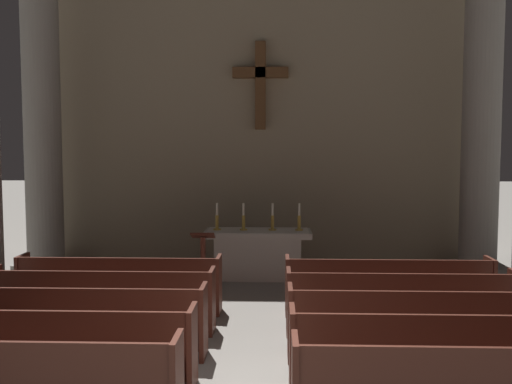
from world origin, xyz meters
name	(u,v)px	position (x,y,z in m)	size (l,w,h in m)	color
pew_left_row_1	(8,383)	(-2.20, -0.04, 0.48)	(3.33, 0.50, 0.95)	#4C2319
pew_left_row_2	(49,347)	(-2.20, 0.97, 0.48)	(3.33, 0.50, 0.95)	#4C2319
pew_left_row_3	(79,320)	(-2.20, 1.98, 0.48)	(3.33, 0.50, 0.95)	#4C2319
pew_left_row_4	(102,300)	(-2.20, 2.98, 0.48)	(3.33, 0.50, 0.95)	#4C2319
pew_left_row_5	(120,284)	(-2.20, 3.99, 0.48)	(3.33, 0.50, 0.95)	#4C2319
pew_right_row_2	(440,352)	(2.20, 0.97, 0.48)	(3.33, 0.50, 0.95)	#4C2319
pew_right_row_3	(418,324)	(2.20, 1.98, 0.48)	(3.33, 0.50, 0.95)	#4C2319
pew_right_row_4	(401,303)	(2.20, 2.98, 0.48)	(3.33, 0.50, 0.95)	#4C2319
pew_right_row_5	(388,286)	(2.20, 3.99, 0.48)	(3.33, 0.50, 0.95)	#4C2319
column_left_third	(43,133)	(-4.72, 7.19, 3.02)	(1.19, 1.19, 6.21)	gray
column_right_third	(481,133)	(4.72, 7.19, 3.02)	(1.19, 1.19, 6.21)	gray
altar	(258,253)	(0.00, 6.56, 0.53)	(2.20, 0.90, 1.01)	#BCB7AD
candlestick_outer_left	(217,222)	(-0.85, 6.56, 1.18)	(0.16, 0.16, 0.56)	#B79338
candlestick_inner_left	(243,222)	(-0.30, 6.56, 1.18)	(0.16, 0.16, 0.56)	#B79338
candlestick_inner_right	(272,222)	(0.30, 6.56, 1.18)	(0.16, 0.16, 0.56)	#B79338
candlestick_outer_right	(299,222)	(0.85, 6.56, 1.18)	(0.16, 0.16, 0.56)	#B79338
apse_with_cross	(261,103)	(0.00, 8.63, 3.78)	(10.71, 0.49, 7.54)	gray
lectern	(203,263)	(-0.99, 5.36, 0.55)	(0.44, 0.36, 1.15)	#4C2319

